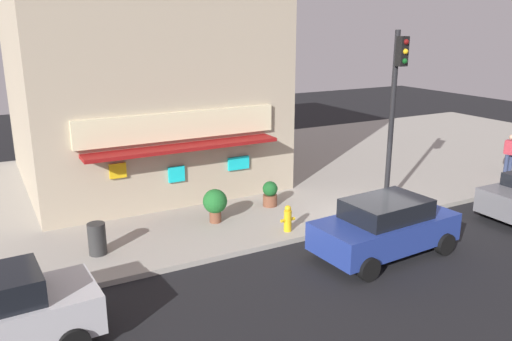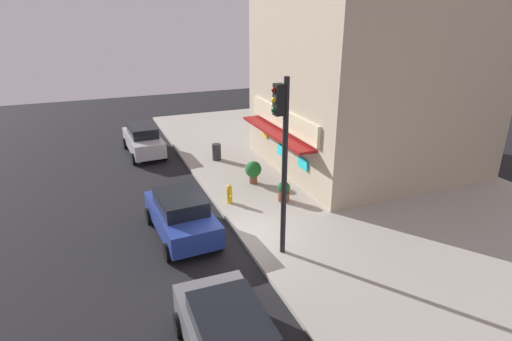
% 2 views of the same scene
% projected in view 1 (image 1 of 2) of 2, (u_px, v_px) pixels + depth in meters
% --- Properties ---
extents(ground_plane, '(58.63, 58.63, 0.00)m').
position_uv_depth(ground_plane, '(372.00, 225.00, 16.83)').
color(ground_plane, black).
extents(sidewalk, '(39.09, 14.00, 0.16)m').
position_uv_depth(sidewalk, '(266.00, 171.00, 22.72)').
color(sidewalk, '#A39E93').
rests_on(sidewalk, ground_plane).
extents(corner_building, '(9.13, 10.39, 8.42)m').
position_uv_depth(corner_building, '(136.00, 74.00, 20.84)').
color(corner_building, tan).
rests_on(corner_building, sidewalk).
extents(traffic_light, '(0.32, 0.58, 5.99)m').
position_uv_depth(traffic_light, '(395.00, 98.00, 17.23)').
color(traffic_light, black).
rests_on(traffic_light, sidewalk).
extents(fire_hydrant, '(0.48, 0.24, 0.84)m').
position_uv_depth(fire_hydrant, '(288.00, 219.00, 15.85)').
color(fire_hydrant, gold).
rests_on(fire_hydrant, sidewalk).
extents(trash_can, '(0.49, 0.49, 0.90)m').
position_uv_depth(trash_can, '(97.00, 239.00, 14.25)').
color(trash_can, '#2D2D2D').
rests_on(trash_can, sidewalk).
extents(pedestrian, '(0.57, 0.55, 1.71)m').
position_uv_depth(pedestrian, '(510.00, 153.00, 21.79)').
color(pedestrian, navy).
rests_on(pedestrian, sidewalk).
extents(potted_plant_by_doorway, '(0.53, 0.53, 0.89)m').
position_uv_depth(potted_plant_by_doorway, '(270.00, 193.00, 18.06)').
color(potted_plant_by_doorway, brown).
rests_on(potted_plant_by_doorway, sidewalk).
extents(potted_plant_by_window, '(0.78, 0.78, 1.10)m').
position_uv_depth(potted_plant_by_window, '(215.00, 203.00, 16.51)').
color(potted_plant_by_window, brown).
rests_on(potted_plant_by_window, sidewalk).
extents(parked_car_blue, '(4.28, 2.28, 1.65)m').
position_uv_depth(parked_car_blue, '(385.00, 226.00, 14.47)').
color(parked_car_blue, navy).
rests_on(parked_car_blue, ground_plane).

